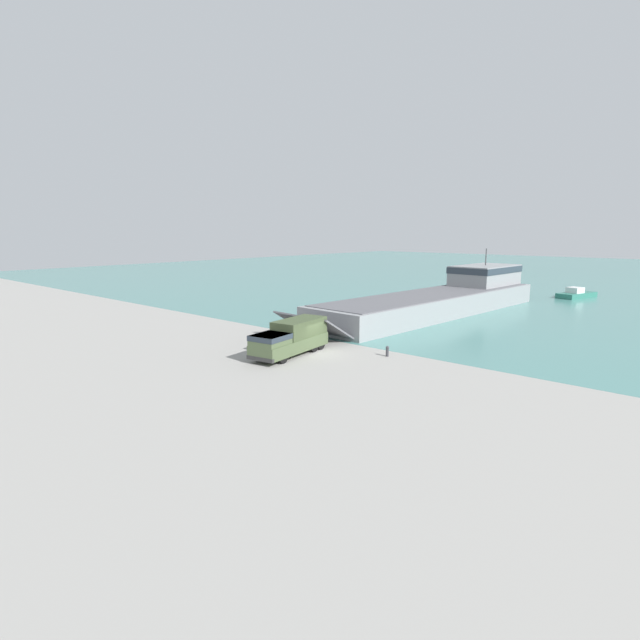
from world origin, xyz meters
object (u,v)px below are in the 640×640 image
(military_truck, at_px, (291,338))
(mooring_bollard, at_px, (387,351))
(moored_boat_a, at_px, (576,294))
(landing_craft, at_px, (446,296))
(cargo_crate, at_px, (268,351))
(soldier_on_ramp, at_px, (282,335))

(military_truck, distance_m, mooring_bollard, 8.22)
(military_truck, xyz_separation_m, moored_boat_a, (7.99, 55.82, -0.94))
(landing_craft, distance_m, moored_boat_a, 27.47)
(mooring_bollard, bearing_deg, landing_craft, 107.05)
(moored_boat_a, xyz_separation_m, cargo_crate, (-9.50, -57.00, -0.29))
(landing_craft, xyz_separation_m, moored_boat_a, (9.18, 25.86, -1.41))
(landing_craft, height_order, cargo_crate, landing_craft)
(military_truck, height_order, mooring_bollard, military_truck)
(moored_boat_a, distance_m, mooring_bollard, 50.90)
(military_truck, xyz_separation_m, mooring_bollard, (6.48, 4.95, -1.00))
(mooring_bollard, xyz_separation_m, cargo_crate, (-8.00, -6.12, -0.23))
(military_truck, xyz_separation_m, cargo_crate, (-1.51, -1.18, -1.23))
(moored_boat_a, height_order, cargo_crate, moored_boat_a)
(military_truck, distance_m, moored_boat_a, 56.40)
(military_truck, distance_m, soldier_on_ramp, 3.32)
(soldier_on_ramp, height_order, cargo_crate, soldier_on_ramp)
(soldier_on_ramp, xyz_separation_m, mooring_bollard, (9.29, 3.22, -0.56))
(landing_craft, height_order, mooring_bollard, landing_craft)
(mooring_bollard, bearing_deg, soldier_on_ramp, -160.87)
(moored_boat_a, distance_m, cargo_crate, 57.79)
(landing_craft, distance_m, cargo_crate, 31.19)
(military_truck, relative_size, moored_boat_a, 1.10)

